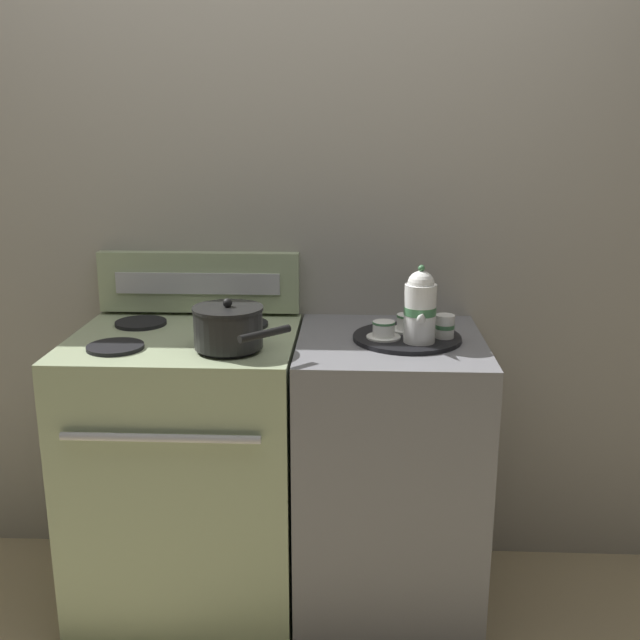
{
  "coord_description": "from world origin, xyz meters",
  "views": [
    {
      "loc": [
        0.25,
        -2.26,
        1.6
      ],
      "look_at": [
        0.14,
        -0.07,
        1.01
      ],
      "focal_mm": 42.0,
      "sensor_mm": 36.0,
      "label": 1
    }
  ],
  "objects": [
    {
      "name": "creamer_jug",
      "position": [
        0.53,
        -0.02,
        0.98
      ],
      "size": [
        0.06,
        0.06,
        0.07
      ],
      "color": "white",
      "rests_on": "serving_tray"
    },
    {
      "name": "stove",
      "position": [
        -0.3,
        -0.0,
        0.47
      ],
      "size": [
        0.72,
        0.64,
        0.94
      ],
      "color": "#9EAD84",
      "rests_on": "ground"
    },
    {
      "name": "side_counter",
      "position": [
        0.36,
        0.0,
        0.46
      ],
      "size": [
        0.59,
        0.61,
        0.93
      ],
      "color": "slate",
      "rests_on": "ground"
    },
    {
      "name": "wall_back",
      "position": [
        0.0,
        0.33,
        1.1
      ],
      "size": [
        6.0,
        0.05,
        2.2
      ],
      "color": "#9E998E",
      "rests_on": "ground"
    },
    {
      "name": "saucepan",
      "position": [
        -0.12,
        -0.14,
        1.0
      ],
      "size": [
        0.3,
        0.31,
        0.15
      ],
      "color": "black",
      "rests_on": "stove"
    },
    {
      "name": "serving_tray",
      "position": [
        0.41,
        -0.0,
        0.94
      ],
      "size": [
        0.34,
        0.34,
        0.01
      ],
      "color": "black",
      "rests_on": "side_counter"
    },
    {
      "name": "teapot",
      "position": [
        0.45,
        -0.07,
        1.05
      ],
      "size": [
        0.1,
        0.16,
        0.24
      ],
      "color": "white",
      "rests_on": "serving_tray"
    },
    {
      "name": "teacup_right",
      "position": [
        0.34,
        -0.03,
        0.97
      ],
      "size": [
        0.11,
        0.11,
        0.05
      ],
      "color": "white",
      "rests_on": "serving_tray"
    },
    {
      "name": "teacup_left",
      "position": [
        0.42,
        0.06,
        0.97
      ],
      "size": [
        0.11,
        0.11,
        0.05
      ],
      "color": "white",
      "rests_on": "serving_tray"
    },
    {
      "name": "control_panel",
      "position": [
        -0.3,
        0.28,
        1.05
      ],
      "size": [
        0.7,
        0.05,
        0.21
      ],
      "color": "#9EAD84",
      "rests_on": "stove"
    },
    {
      "name": "ground_plane",
      "position": [
        0.0,
        0.0,
        0.0
      ],
      "size": [
        6.0,
        6.0,
        0.0
      ],
      "primitive_type": "plane",
      "color": "tan"
    }
  ]
}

